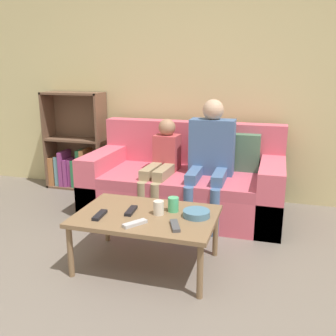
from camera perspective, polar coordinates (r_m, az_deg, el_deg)
The scene contains 13 objects.
wall_back at distance 4.07m, azimuth 4.02°, elevation 13.80°, with size 12.00×0.06×2.60m.
couch at distance 3.70m, azimuth 2.68°, elevation -2.39°, with size 1.87×0.92×0.85m.
bookshelf at distance 4.55m, azimuth -13.90°, elevation 2.27°, with size 0.70×0.28×1.12m.
coffee_table at distance 2.66m, azimuth -3.31°, elevation -7.76°, with size 0.97×0.65×0.40m.
person_adult at distance 3.47m, azimuth 6.51°, elevation 2.46°, with size 0.42×0.63×1.11m.
person_child at distance 3.55m, azimuth -0.93°, elevation 0.84°, with size 0.26×0.64×0.91m.
cup_near at distance 2.62m, azimuth -1.44°, elevation -6.07°, with size 0.07×0.07×0.10m.
cup_far at distance 2.67m, azimuth 0.81°, elevation -5.57°, with size 0.08×0.08×0.10m.
tv_remote_0 at distance 2.43m, azimuth 1.07°, elevation -8.77°, with size 0.11×0.18×0.02m.
tv_remote_1 at distance 2.64m, azimuth -10.37°, elevation -7.07°, with size 0.06×0.17×0.02m.
tv_remote_2 at distance 2.47m, azimuth -5.08°, elevation -8.42°, with size 0.14×0.17×0.02m.
tv_remote_3 at distance 2.68m, azimuth -5.65°, elevation -6.50°, with size 0.06×0.17×0.02m.
snack_bowl at distance 2.60m, azimuth 4.36°, elevation -6.94°, with size 0.19×0.19×0.05m.
Camera 1 is at (0.88, -1.45, 1.39)m, focal length 40.00 mm.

